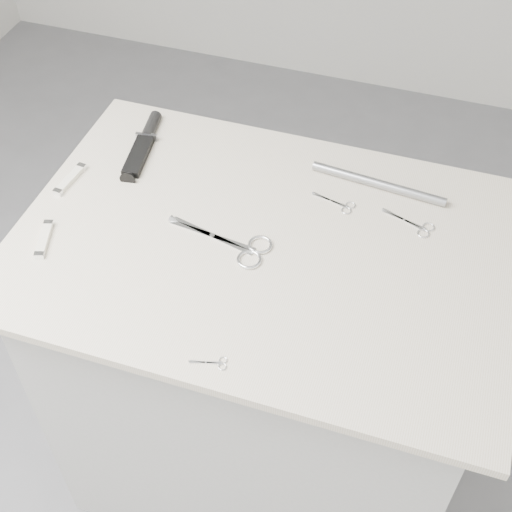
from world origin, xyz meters
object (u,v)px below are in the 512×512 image
(large_shears, at_px, (239,246))
(metal_rail, at_px, (378,184))
(pocket_knife_b, at_px, (44,239))
(plinth, at_px, (264,374))
(tiny_scissors, at_px, (214,363))
(embroidery_scissors_a, at_px, (416,226))
(sheathed_knife, at_px, (144,142))
(embroidery_scissors_b, at_px, (340,204))
(pocket_knife_a, at_px, (70,179))

(large_shears, height_order, metal_rail, metal_rail)
(pocket_knife_b, distance_m, metal_rail, 0.70)
(large_shears, distance_m, pocket_knife_b, 0.39)
(plinth, relative_size, tiny_scissors, 13.59)
(embroidery_scissors_a, relative_size, pocket_knife_b, 1.11)
(large_shears, bearing_deg, pocket_knife_b, -153.93)
(plinth, height_order, large_shears, large_shears)
(tiny_scissors, bearing_deg, large_shears, 85.17)
(tiny_scissors, height_order, metal_rail, metal_rail)
(sheathed_knife, distance_m, pocket_knife_b, 0.35)
(large_shears, height_order, sheathed_knife, sheathed_knife)
(embroidery_scissors_b, bearing_deg, pocket_knife_b, -137.85)
(embroidery_scissors_a, distance_m, sheathed_knife, 0.63)
(sheathed_knife, relative_size, pocket_knife_a, 2.12)
(pocket_knife_a, height_order, pocket_knife_b, same)
(tiny_scissors, bearing_deg, sheathed_knife, 110.30)
(tiny_scissors, bearing_deg, pocket_knife_a, 128.29)
(embroidery_scissors_b, distance_m, pocket_knife_a, 0.58)
(large_shears, xyz_separation_m, sheathed_knife, (-0.31, 0.24, 0.01))
(large_shears, xyz_separation_m, tiny_scissors, (0.05, -0.27, -0.00))
(large_shears, distance_m, metal_rail, 0.34)
(plinth, bearing_deg, sheathed_knife, 149.59)
(plinth, height_order, pocket_knife_a, pocket_knife_a)
(embroidery_scissors_b, height_order, metal_rail, metal_rail)
(sheathed_knife, bearing_deg, large_shears, -135.74)
(pocket_knife_a, relative_size, pocket_knife_b, 1.03)
(tiny_scissors, xyz_separation_m, sheathed_knife, (-0.36, 0.51, 0.01))
(sheathed_knife, bearing_deg, plinth, -128.81)
(plinth, bearing_deg, tiny_scissors, -89.72)
(embroidery_scissors_a, distance_m, metal_rail, 0.13)
(embroidery_scissors_b, xyz_separation_m, tiny_scissors, (-0.11, -0.45, -0.00))
(metal_rail, bearing_deg, pocket_knife_a, -163.50)
(tiny_scissors, distance_m, sheathed_knife, 0.62)
(embroidery_scissors_a, xyz_separation_m, tiny_scissors, (-0.27, -0.44, -0.00))
(pocket_knife_a, bearing_deg, pocket_knife_b, -162.23)
(sheathed_knife, bearing_deg, metal_rail, -95.90)
(pocket_knife_a, bearing_deg, metal_rail, -67.68)
(embroidery_scissors_a, distance_m, pocket_knife_a, 0.74)
(large_shears, distance_m, tiny_scissors, 0.28)
(sheathed_knife, xyz_separation_m, pocket_knife_a, (-0.10, -0.16, -0.00))
(embroidery_scissors_b, xyz_separation_m, pocket_knife_b, (-0.53, -0.29, 0.00))
(plinth, xyz_separation_m, large_shears, (-0.05, -0.03, 0.47))
(embroidery_scissors_b, distance_m, metal_rail, 0.10)
(sheathed_knife, bearing_deg, tiny_scissors, -153.32)
(large_shears, xyz_separation_m, embroidery_scissors_a, (0.32, 0.17, -0.00))
(plinth, distance_m, tiny_scissors, 0.56)
(embroidery_scissors_a, height_order, embroidery_scissors_b, same)
(plinth, bearing_deg, pocket_knife_a, 174.45)
(plinth, height_order, embroidery_scissors_b, embroidery_scissors_b)
(pocket_knife_b, relative_size, metal_rail, 0.34)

